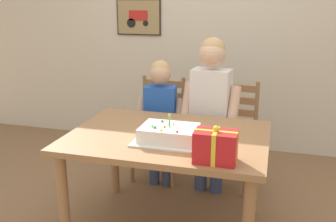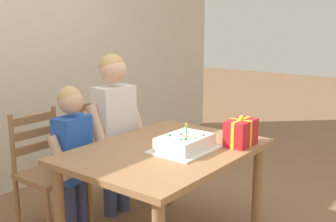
{
  "view_description": "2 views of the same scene",
  "coord_description": "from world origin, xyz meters",
  "views": [
    {
      "loc": [
        0.67,
        -2.38,
        1.61
      ],
      "look_at": [
        -0.03,
        0.1,
        0.86
      ],
      "focal_mm": 41.19,
      "sensor_mm": 36.0,
      "label": 1
    },
    {
      "loc": [
        -2.15,
        -1.67,
        1.58
      ],
      "look_at": [
        -0.01,
        -0.03,
        0.99
      ],
      "focal_mm": 44.9,
      "sensor_mm": 36.0,
      "label": 2
    }
  ],
  "objects": [
    {
      "name": "birthday_cake",
      "position": [
        0.04,
        -0.13,
        0.78
      ],
      "size": [
        0.44,
        0.34,
        0.19
      ],
      "color": "white",
      "rests_on": "dining_table"
    },
    {
      "name": "chair_left",
      "position": [
        -0.33,
        0.86,
        0.47
      ],
      "size": [
        0.42,
        0.42,
        0.92
      ],
      "color": "#996B42",
      "rests_on": "ground"
    },
    {
      "name": "child_older",
      "position": [
        0.18,
        0.65,
        0.81
      ],
      "size": [
        0.5,
        0.29,
        1.33
      ],
      "color": "#38426B",
      "rests_on": "ground"
    },
    {
      "name": "back_wall",
      "position": [
        -0.0,
        1.79,
        1.3
      ],
      "size": [
        6.4,
        0.11,
        2.6
      ],
      "color": "beige",
      "rests_on": "ground"
    },
    {
      "name": "gift_box_red_large",
      "position": [
        0.38,
        -0.37,
        0.82
      ],
      "size": [
        0.24,
        0.16,
        0.22
      ],
      "color": "red",
      "rests_on": "dining_table"
    },
    {
      "name": "child_younger",
      "position": [
        -0.25,
        0.65,
        0.68
      ],
      "size": [
        0.42,
        0.25,
        1.13
      ],
      "color": "#38426B",
      "rests_on": "ground"
    },
    {
      "name": "chair_right",
      "position": [
        0.33,
        0.86,
        0.47
      ],
      "size": [
        0.46,
        0.46,
        0.92
      ],
      "color": "#996B42",
      "rests_on": "ground"
    },
    {
      "name": "dining_table",
      "position": [
        0.0,
        0.0,
        0.63
      ],
      "size": [
        1.34,
        0.98,
        0.73
      ],
      "color": "#9E7047",
      "rests_on": "ground"
    }
  ]
}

